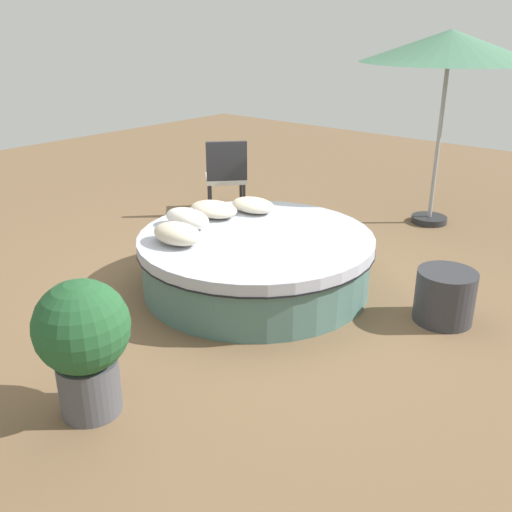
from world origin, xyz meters
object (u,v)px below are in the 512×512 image
object	(u,v)px
patio_umbrella	(450,48)
side_table	(445,296)
throw_pillow_0	(253,205)
planter	(83,339)
throw_pillow_2	(187,218)
round_bed	(256,261)
patio_chair	(226,172)
throw_pillow_1	(214,209)
throw_pillow_3	(177,234)

from	to	relation	value
patio_umbrella	side_table	xyz separation A→B (m)	(1.20, -2.36, -1.87)
throw_pillow_0	planter	bearing A→B (deg)	-71.59
throw_pillow_2	round_bed	bearing A→B (deg)	22.86
throw_pillow_0	patio_umbrella	bearing A→B (deg)	68.74
patio_chair	throw_pillow_0	bearing A→B (deg)	-84.46
round_bed	throw_pillow_1	world-z (taller)	throw_pillow_1
planter	side_table	bearing A→B (deg)	65.07
round_bed	throw_pillow_0	xyz separation A→B (m)	(-0.48, 0.52, 0.33)
side_table	patio_umbrella	bearing A→B (deg)	117.02
throw_pillow_3	planter	world-z (taller)	planter
side_table	throw_pillow_0	bearing A→B (deg)	-179.62
throw_pillow_0	planter	xyz separation A→B (m)	(0.88, -2.65, -0.07)
round_bed	patio_umbrella	distance (m)	3.44
throw_pillow_3	patio_umbrella	world-z (taller)	patio_umbrella
round_bed	patio_chair	size ratio (longest dim) A/B	2.26
round_bed	patio_chair	distance (m)	2.35
round_bed	side_table	size ratio (longest dim) A/B	4.45
round_bed	side_table	xyz separation A→B (m)	(1.64, 0.53, -0.05)
throw_pillow_3	patio_umbrella	bearing A→B (deg)	76.62
round_bed	throw_pillow_1	size ratio (longest dim) A/B	4.11
planter	throw_pillow_2	bearing A→B (deg)	119.12
patio_chair	patio_umbrella	world-z (taller)	patio_umbrella
side_table	patio_chair	bearing A→B (deg)	164.23
throw_pillow_0	throw_pillow_1	distance (m)	0.42
planter	round_bed	bearing A→B (deg)	100.71
round_bed	planter	bearing A→B (deg)	-79.29
planter	throw_pillow_0	bearing A→B (deg)	108.41
throw_pillow_1	side_table	size ratio (longest dim) A/B	1.08
throw_pillow_2	planter	world-z (taller)	planter
throw_pillow_0	patio_chair	world-z (taller)	patio_chair
throw_pillow_2	patio_umbrella	xyz separation A→B (m)	(1.08, 3.15, 1.47)
round_bed	patio_chair	xyz separation A→B (m)	(-1.79, 1.50, 0.29)
planter	patio_chair	bearing A→B (deg)	121.06
throw_pillow_1	patio_umbrella	bearing A→B (deg)	67.50
throw_pillow_0	patio_chair	xyz separation A→B (m)	(-1.31, 0.98, -0.05)
throw_pillow_3	throw_pillow_1	bearing A→B (deg)	111.19
round_bed	throw_pillow_0	bearing A→B (deg)	132.87
throw_pillow_2	side_table	xyz separation A→B (m)	(2.28, 0.80, -0.40)
throw_pillow_1	patio_chair	size ratio (longest dim) A/B	0.55
throw_pillow_0	side_table	xyz separation A→B (m)	(2.12, 0.01, -0.38)
patio_umbrella	side_table	world-z (taller)	patio_umbrella
throw_pillow_0	throw_pillow_2	bearing A→B (deg)	-101.41
side_table	throw_pillow_3	bearing A→B (deg)	-150.48
throw_pillow_1	patio_umbrella	size ratio (longest dim) A/B	0.23
round_bed	throw_pillow_2	world-z (taller)	throw_pillow_2
throw_pillow_2	patio_umbrella	size ratio (longest dim) A/B	0.22
throw_pillow_1	throw_pillow_3	size ratio (longest dim) A/B	1.09
throw_pillow_0	patio_chair	size ratio (longest dim) A/B	0.51
throw_pillow_2	patio_umbrella	world-z (taller)	patio_umbrella
patio_umbrella	throw_pillow_3	bearing A→B (deg)	-103.38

